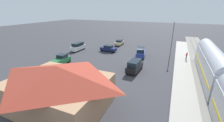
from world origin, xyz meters
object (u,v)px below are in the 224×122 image
object	(u,v)px
pedestrian_on_platform	(187,55)
sedan_tan	(119,42)
pickup_green	(60,61)
light_pole_near_platform	(173,35)
suv_black	(135,66)
suv_blue	(141,52)
station_building	(59,86)
sedan_navy	(108,48)
suv_white	(78,47)

from	to	relation	value
pedestrian_on_platform	sedan_tan	xyz separation A→B (m)	(19.38, -8.10, -0.40)
pickup_green	light_pole_near_platform	bearing A→B (deg)	-143.76
suv_black	sedan_tan	world-z (taller)	suv_black
suv_black	light_pole_near_platform	xyz separation A→B (m)	(-5.71, -12.13, 4.19)
suv_blue	light_pole_near_platform	world-z (taller)	light_pole_near_platform
pedestrian_on_platform	suv_black	world-z (taller)	suv_black
station_building	suv_black	world-z (taller)	station_building
pickup_green	suv_blue	world-z (taller)	suv_blue
station_building	sedan_navy	size ratio (longest dim) A/B	2.55
suv_black	suv_white	size ratio (longest dim) A/B	1.02
station_building	suv_white	bearing A→B (deg)	-58.73
suv_black	light_pole_near_platform	world-z (taller)	light_pole_near_platform
suv_black	pickup_green	bearing A→B (deg)	11.87
pickup_green	suv_white	world-z (taller)	suv_white
suv_black	pickup_green	size ratio (longest dim) A/B	0.90
sedan_tan	suv_white	bearing A→B (deg)	51.54
pickup_green	suv_white	size ratio (longest dim) A/B	1.13
suv_blue	suv_white	bearing A→B (deg)	4.87
sedan_navy	suv_white	world-z (taller)	suv_white
station_building	pedestrian_on_platform	bearing A→B (deg)	-121.19
station_building	pickup_green	distance (m)	14.49
suv_white	light_pole_near_platform	size ratio (longest dim) A/B	0.57
suv_black	suv_white	bearing A→B (deg)	-22.88
suv_black	suv_white	world-z (taller)	same
pickup_green	sedan_tan	xyz separation A→B (m)	(-5.06, -21.82, -0.15)
sedan_tan	suv_white	world-z (taller)	suv_white
sedan_tan	suv_blue	distance (m)	12.98
sedan_tan	sedan_navy	bearing A→B (deg)	88.56
suv_black	sedan_tan	bearing A→B (deg)	-61.47
station_building	pickup_green	bearing A→B (deg)	-47.61
suv_white	suv_blue	bearing A→B (deg)	-175.13
pickup_green	sedan_tan	size ratio (longest dim) A/B	1.23
sedan_navy	suv_white	xyz separation A→B (m)	(8.34, 2.63, 0.27)
sedan_tan	light_pole_near_platform	xyz separation A→B (m)	(-15.84, 6.50, 4.46)
station_building	pedestrian_on_platform	xyz separation A→B (m)	(-14.74, -24.35, -1.44)
sedan_navy	suv_white	bearing A→B (deg)	17.52
station_building	light_pole_near_platform	bearing A→B (deg)	-113.35
sedan_tan	light_pole_near_platform	size ratio (longest dim) A/B	0.53
sedan_tan	station_building	bearing A→B (deg)	98.14
sedan_navy	pickup_green	bearing A→B (deg)	70.48
suv_black	suv_blue	bearing A→B (deg)	-83.79
suv_white	suv_blue	xyz separation A→B (m)	(-17.65, -1.50, 0.00)
pedestrian_on_platform	sedan_navy	xyz separation A→B (m)	(19.59, 0.02, -0.40)
pedestrian_on_platform	pickup_green	world-z (taller)	pickup_green
pedestrian_on_platform	light_pole_near_platform	world-z (taller)	light_pole_near_platform
pedestrian_on_platform	pickup_green	xyz separation A→B (m)	(24.45, 13.72, -0.25)
sedan_navy	suv_black	bearing A→B (deg)	134.52
suv_white	light_pole_near_platform	bearing A→B (deg)	-170.12
pickup_green	sedan_tan	world-z (taller)	pickup_green
suv_white	sedan_navy	bearing A→B (deg)	-162.48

